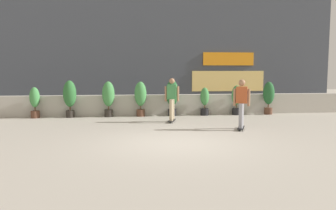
{
  "coord_description": "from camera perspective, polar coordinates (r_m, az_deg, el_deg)",
  "views": [
    {
      "loc": [
        -1.27,
        -9.26,
        2.02
      ],
      "look_at": [
        0.0,
        1.5,
        0.9
      ],
      "focal_mm": 36.62,
      "sensor_mm": 36.0,
      "label": 1
    }
  ],
  "objects": [
    {
      "name": "skater_far_left",
      "position": [
        13.16,
        0.65,
        1.2
      ],
      "size": [
        0.54,
        0.82,
        1.7
      ],
      "color": "black",
      "rests_on": "ground"
    },
    {
      "name": "potted_plant_4",
      "position": [
        14.97,
        0.69,
        1.71
      ],
      "size": [
        0.55,
        0.55,
        1.58
      ],
      "color": "black",
      "rests_on": "ground"
    },
    {
      "name": "skater_mid_plaza",
      "position": [
        11.76,
        12.15,
        0.51
      ],
      "size": [
        0.52,
        0.81,
        1.7
      ],
      "color": "black",
      "rests_on": "ground"
    },
    {
      "name": "potted_plant_2",
      "position": [
        14.87,
        -9.9,
        1.45
      ],
      "size": [
        0.52,
        0.52,
        1.52
      ],
      "color": "#2D2823",
      "rests_on": "ground"
    },
    {
      "name": "potted_plant_3",
      "position": [
        14.86,
        -4.6,
        1.47
      ],
      "size": [
        0.52,
        0.52,
        1.51
      ],
      "color": "brown",
      "rests_on": "ground"
    },
    {
      "name": "potted_plant_6",
      "position": [
        15.63,
        11.31,
        1.08
      ],
      "size": [
        0.42,
        0.42,
        1.32
      ],
      "color": "black",
      "rests_on": "ground"
    },
    {
      "name": "potted_plant_1",
      "position": [
        15.05,
        -16.04,
        1.48
      ],
      "size": [
        0.55,
        0.55,
        1.57
      ],
      "color": "#2D2823",
      "rests_on": "ground"
    },
    {
      "name": "potted_plant_5",
      "position": [
        15.25,
        6.12,
        0.77
      ],
      "size": [
        0.38,
        0.38,
        1.23
      ],
      "color": "black",
      "rests_on": "ground"
    },
    {
      "name": "planter_wall",
      "position": [
        15.39,
        -1.97,
        0.05
      ],
      "size": [
        18.0,
        0.4,
        0.9
      ],
      "primitive_type": "cube",
      "color": "#B2ADA3",
      "rests_on": "ground"
    },
    {
      "name": "ground_plane",
      "position": [
        9.56,
        1.06,
        -6.3
      ],
      "size": [
        48.0,
        48.0,
        0.0
      ],
      "primitive_type": "plane",
      "color": "#A8A093"
    },
    {
      "name": "potted_plant_0",
      "position": [
        15.36,
        -21.31,
        0.64
      ],
      "size": [
        0.41,
        0.41,
        1.29
      ],
      "color": "brown",
      "rests_on": "ground"
    },
    {
      "name": "building_backdrop",
      "position": [
        19.34,
        -2.98,
        9.54
      ],
      "size": [
        20.0,
        2.08,
        6.5
      ],
      "color": "#424751",
      "rests_on": "ground"
    },
    {
      "name": "potted_plant_7",
      "position": [
        16.15,
        16.41,
        1.54
      ],
      "size": [
        0.5,
        0.5,
        1.48
      ],
      "color": "brown",
      "rests_on": "ground"
    }
  ]
}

